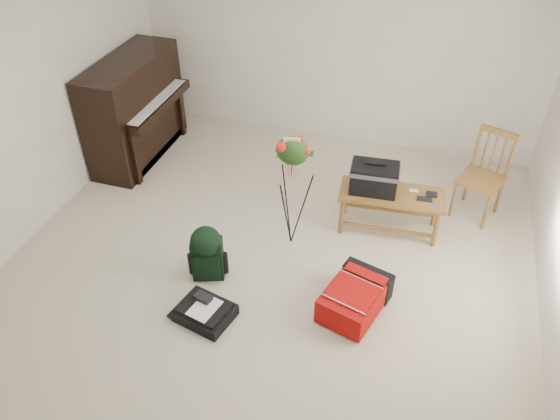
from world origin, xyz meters
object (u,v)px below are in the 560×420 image
(red_suitcase, at_px, (356,294))
(green_backpack, at_px, (207,251))
(dining_chair, at_px, (482,176))
(black_duffel, at_px, (205,311))
(piano, at_px, (136,111))
(flower_stand, at_px, (292,193))
(bench, at_px, (380,182))

(red_suitcase, xyz_separation_m, green_backpack, (-1.41, -0.04, 0.17))
(dining_chair, height_order, black_duffel, dining_chair)
(piano, height_order, black_duffel, piano)
(green_backpack, distance_m, flower_stand, 0.98)
(dining_chair, xyz_separation_m, red_suitcase, (-0.97, -1.75, -0.33))
(red_suitcase, bearing_deg, black_duffel, -140.83)
(flower_stand, bearing_deg, red_suitcase, -53.78)
(black_duffel, xyz_separation_m, green_backpack, (-0.17, 0.49, 0.25))
(black_duffel, bearing_deg, green_backpack, 122.46)
(dining_chair, relative_size, flower_stand, 0.76)
(piano, bearing_deg, bench, -10.14)
(red_suitcase, height_order, flower_stand, flower_stand)
(piano, xyz_separation_m, dining_chair, (4.06, 0.02, -0.12))
(bench, relative_size, flower_stand, 0.85)
(piano, distance_m, dining_chair, 4.06)
(piano, xyz_separation_m, bench, (3.06, -0.55, -0.03))
(dining_chair, bearing_deg, piano, -158.93)
(bench, height_order, dining_chair, dining_chair)
(piano, bearing_deg, red_suitcase, -29.15)
(bench, distance_m, green_backpack, 1.86)
(red_suitcase, bearing_deg, bench, 107.08)
(piano, bearing_deg, black_duffel, -50.60)
(bench, bearing_deg, dining_chair, 25.06)
(green_backpack, bearing_deg, dining_chair, 18.01)
(green_backpack, xyz_separation_m, flower_stand, (0.61, 0.71, 0.31))
(flower_stand, bearing_deg, piano, 141.15)
(red_suitcase, distance_m, green_backpack, 1.42)
(piano, distance_m, bench, 3.11)
(green_backpack, bearing_deg, black_duffel, -89.33)
(red_suitcase, bearing_deg, green_backpack, -162.43)
(green_backpack, bearing_deg, bench, 22.34)
(dining_chair, bearing_deg, bench, -129.31)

